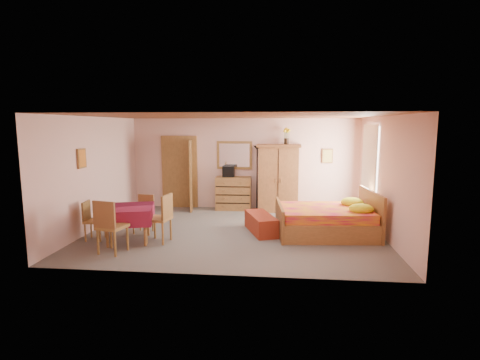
# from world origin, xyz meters

# --- Properties ---
(floor) EXTENTS (6.50, 6.50, 0.00)m
(floor) POSITION_xyz_m (0.00, 0.00, 0.00)
(floor) COLOR slate
(floor) RESTS_ON ground
(ceiling) EXTENTS (6.50, 6.50, 0.00)m
(ceiling) POSITION_xyz_m (0.00, 0.00, 2.60)
(ceiling) COLOR brown
(ceiling) RESTS_ON wall_back
(wall_back) EXTENTS (6.50, 0.10, 2.60)m
(wall_back) POSITION_xyz_m (0.00, 2.50, 1.30)
(wall_back) COLOR beige
(wall_back) RESTS_ON floor
(wall_front) EXTENTS (6.50, 0.10, 2.60)m
(wall_front) POSITION_xyz_m (0.00, -2.50, 1.30)
(wall_front) COLOR beige
(wall_front) RESTS_ON floor
(wall_left) EXTENTS (0.10, 5.00, 2.60)m
(wall_left) POSITION_xyz_m (-3.25, 0.00, 1.30)
(wall_left) COLOR beige
(wall_left) RESTS_ON floor
(wall_right) EXTENTS (0.10, 5.00, 2.60)m
(wall_right) POSITION_xyz_m (3.25, 0.00, 1.30)
(wall_right) COLOR beige
(wall_right) RESTS_ON floor
(doorway) EXTENTS (1.06, 0.12, 2.15)m
(doorway) POSITION_xyz_m (-1.90, 2.47, 1.02)
(doorway) COLOR #9E6B35
(doorway) RESTS_ON floor
(window) EXTENTS (0.08, 1.40, 1.95)m
(window) POSITION_xyz_m (3.21, 1.20, 1.45)
(window) COLOR white
(window) RESTS_ON wall_right
(picture_left) EXTENTS (0.04, 0.32, 0.42)m
(picture_left) POSITION_xyz_m (-3.22, -0.60, 1.70)
(picture_left) COLOR orange
(picture_left) RESTS_ON wall_left
(picture_back) EXTENTS (0.30, 0.04, 0.40)m
(picture_back) POSITION_xyz_m (2.35, 2.47, 1.55)
(picture_back) COLOR #D8BF59
(picture_back) RESTS_ON wall_back
(chest_of_drawers) EXTENTS (1.01, 0.52, 0.95)m
(chest_of_drawers) POSITION_xyz_m (-0.28, 2.28, 0.47)
(chest_of_drawers) COLOR brown
(chest_of_drawers) RESTS_ON floor
(wall_mirror) EXTENTS (1.02, 0.09, 0.81)m
(wall_mirror) POSITION_xyz_m (-0.28, 2.49, 1.55)
(wall_mirror) COLOR white
(wall_mirror) RESTS_ON wall_back
(stereo) EXTENTS (0.34, 0.26, 0.31)m
(stereo) POSITION_xyz_m (-0.43, 2.29, 1.10)
(stereo) COLOR black
(stereo) RESTS_ON chest_of_drawers
(floor_lamp) EXTENTS (0.24, 0.24, 1.84)m
(floor_lamp) POSITION_xyz_m (0.39, 2.27, 0.92)
(floor_lamp) COLOR black
(floor_lamp) RESTS_ON floor
(wardrobe) EXTENTS (1.22, 0.66, 1.88)m
(wardrobe) POSITION_xyz_m (0.99, 2.19, 0.94)
(wardrobe) COLOR #A26437
(wardrobe) RESTS_ON floor
(sunflower_vase) EXTENTS (0.19, 0.19, 0.45)m
(sunflower_vase) POSITION_xyz_m (1.19, 2.30, 2.11)
(sunflower_vase) COLOR yellow
(sunflower_vase) RESTS_ON wardrobe
(bed) EXTENTS (2.24, 1.83, 0.98)m
(bed) POSITION_xyz_m (2.02, 0.03, 0.49)
(bed) COLOR #C7134D
(bed) RESTS_ON floor
(bench) EXTENTS (0.83, 1.30, 0.41)m
(bench) POSITION_xyz_m (0.60, 0.03, 0.20)
(bench) COLOR maroon
(bench) RESTS_ON floor
(dining_table) EXTENTS (1.22, 1.22, 0.73)m
(dining_table) POSITION_xyz_m (-2.11, -0.91, 0.37)
(dining_table) COLOR maroon
(dining_table) RESTS_ON floor
(chair_south) EXTENTS (0.56, 0.56, 1.03)m
(chair_south) POSITION_xyz_m (-2.14, -1.62, 0.52)
(chair_south) COLOR #A07136
(chair_south) RESTS_ON floor
(chair_north) EXTENTS (0.43, 0.43, 0.85)m
(chair_north) POSITION_xyz_m (-2.03, -0.28, 0.42)
(chair_north) COLOR #A06E36
(chair_north) RESTS_ON floor
(chair_west) EXTENTS (0.41, 0.41, 0.83)m
(chair_west) POSITION_xyz_m (-2.86, -0.88, 0.41)
(chair_west) COLOR #AD793A
(chair_west) RESTS_ON floor
(chair_east) EXTENTS (0.52, 0.52, 1.00)m
(chair_east) POSITION_xyz_m (-1.48, -0.88, 0.50)
(chair_east) COLOR #B07A3B
(chair_east) RESTS_ON floor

